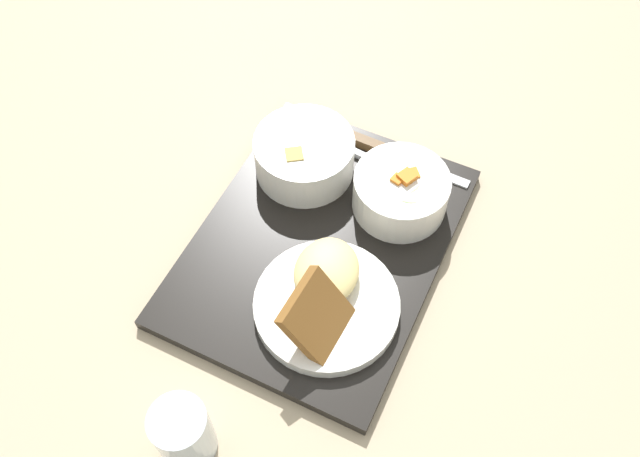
{
  "coord_description": "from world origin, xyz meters",
  "views": [
    {
      "loc": [
        0.43,
        0.16,
        0.75
      ],
      "look_at": [
        0.0,
        0.0,
        0.05
      ],
      "focal_mm": 38.0,
      "sensor_mm": 36.0,
      "label": 1
    }
  ],
  "objects_px": {
    "plate_main": "(325,297)",
    "knife": "(382,150)",
    "bowl_salad": "(401,191)",
    "spoon": "(374,161)",
    "glass_water": "(184,434)",
    "bowl_soup": "(304,153)"
  },
  "relations": [
    {
      "from": "bowl_salad",
      "to": "plate_main",
      "type": "xyz_separation_m",
      "value": [
        0.17,
        -0.04,
        -0.01
      ]
    },
    {
      "from": "bowl_soup",
      "to": "knife",
      "type": "height_order",
      "value": "bowl_soup"
    },
    {
      "from": "bowl_salad",
      "to": "spoon",
      "type": "relative_size",
      "value": 0.86
    },
    {
      "from": "bowl_soup",
      "to": "bowl_salad",
      "type": "bearing_deg",
      "value": 84.64
    },
    {
      "from": "bowl_soup",
      "to": "spoon",
      "type": "xyz_separation_m",
      "value": [
        -0.04,
        0.09,
        -0.03
      ]
    },
    {
      "from": "plate_main",
      "to": "glass_water",
      "type": "relative_size",
      "value": 1.99
    },
    {
      "from": "bowl_salad",
      "to": "glass_water",
      "type": "relative_size",
      "value": 1.41
    },
    {
      "from": "bowl_salad",
      "to": "bowl_soup",
      "type": "distance_m",
      "value": 0.14
    },
    {
      "from": "plate_main",
      "to": "spoon",
      "type": "relative_size",
      "value": 1.22
    },
    {
      "from": "glass_water",
      "to": "knife",
      "type": "bearing_deg",
      "value": 170.49
    },
    {
      "from": "spoon",
      "to": "glass_water",
      "type": "distance_m",
      "value": 0.44
    },
    {
      "from": "bowl_salad",
      "to": "knife",
      "type": "bearing_deg",
      "value": -148.63
    },
    {
      "from": "plate_main",
      "to": "knife",
      "type": "height_order",
      "value": "plate_main"
    },
    {
      "from": "plate_main",
      "to": "knife",
      "type": "distance_m",
      "value": 0.25
    },
    {
      "from": "spoon",
      "to": "plate_main",
      "type": "bearing_deg",
      "value": -75.6
    },
    {
      "from": "bowl_salad",
      "to": "spoon",
      "type": "distance_m",
      "value": 0.08
    },
    {
      "from": "bowl_salad",
      "to": "glass_water",
      "type": "bearing_deg",
      "value": -18.21
    },
    {
      "from": "knife",
      "to": "bowl_salad",
      "type": "bearing_deg",
      "value": -51.94
    },
    {
      "from": "plate_main",
      "to": "knife",
      "type": "xyz_separation_m",
      "value": [
        -0.25,
        -0.01,
        -0.01
      ]
    },
    {
      "from": "knife",
      "to": "glass_water",
      "type": "distance_m",
      "value": 0.46
    },
    {
      "from": "plate_main",
      "to": "spoon",
      "type": "height_order",
      "value": "plate_main"
    },
    {
      "from": "bowl_salad",
      "to": "knife",
      "type": "relative_size",
      "value": 0.67
    }
  ]
}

